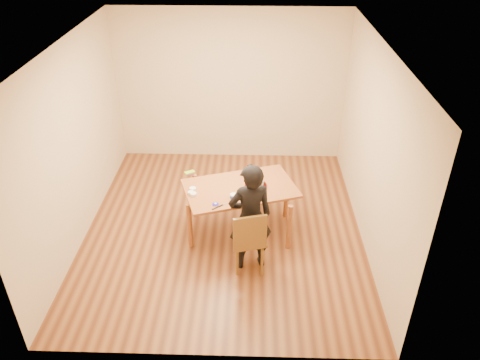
{
  "coord_description": "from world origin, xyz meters",
  "views": [
    {
      "loc": [
        0.41,
        -5.52,
        4.26
      ],
      "look_at": [
        0.24,
        -0.11,
        0.9
      ],
      "focal_mm": 35.0,
      "sensor_mm": 36.0,
      "label": 1
    }
  ],
  "objects_px": {
    "dining_chair": "(250,240)",
    "person": "(250,218)",
    "cake": "(256,183)",
    "cake_plate": "(256,186)",
    "dining_table": "(240,188)"
  },
  "relations": [
    {
      "from": "dining_chair",
      "to": "person",
      "type": "bearing_deg",
      "value": 75.37
    },
    {
      "from": "dining_table",
      "to": "person",
      "type": "bearing_deg",
      "value": -96.77
    },
    {
      "from": "dining_table",
      "to": "cake_plate",
      "type": "relative_size",
      "value": 4.92
    },
    {
      "from": "dining_table",
      "to": "cake_plate",
      "type": "height_order",
      "value": "cake_plate"
    },
    {
      "from": "person",
      "to": "dining_table",
      "type": "bearing_deg",
      "value": -92.11
    },
    {
      "from": "dining_chair",
      "to": "person",
      "type": "xyz_separation_m",
      "value": [
        0.0,
        0.05,
        0.32
      ]
    },
    {
      "from": "dining_table",
      "to": "cake_plate",
      "type": "xyz_separation_m",
      "value": [
        0.22,
        0.03,
        0.03
      ]
    },
    {
      "from": "dining_chair",
      "to": "cake",
      "type": "relative_size",
      "value": 1.75
    },
    {
      "from": "dining_table",
      "to": "cake",
      "type": "xyz_separation_m",
      "value": [
        0.22,
        0.03,
        0.08
      ]
    },
    {
      "from": "cake",
      "to": "person",
      "type": "xyz_separation_m",
      "value": [
        -0.07,
        -0.76,
        -0.04
      ]
    },
    {
      "from": "cake",
      "to": "dining_table",
      "type": "bearing_deg",
      "value": -172.05
    },
    {
      "from": "dining_table",
      "to": "dining_chair",
      "type": "bearing_deg",
      "value": -97.43
    },
    {
      "from": "cake",
      "to": "dining_chair",
      "type": "bearing_deg",
      "value": -94.8
    },
    {
      "from": "person",
      "to": "dining_chair",
      "type": "bearing_deg",
      "value": 76.28
    },
    {
      "from": "cake_plate",
      "to": "person",
      "type": "relative_size",
      "value": 0.2
    }
  ]
}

